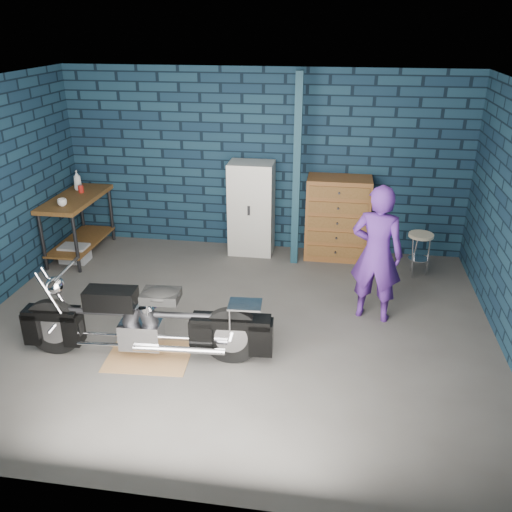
{
  "coord_description": "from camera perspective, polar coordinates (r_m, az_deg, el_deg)",
  "views": [
    {
      "loc": [
        1.12,
        -5.35,
        3.33
      ],
      "look_at": [
        0.24,
        0.3,
        0.79
      ],
      "focal_mm": 38.0,
      "sensor_mm": 36.0,
      "label": 1
    }
  ],
  "objects": [
    {
      "name": "person",
      "position": [
        6.39,
        12.59,
        0.21
      ],
      "size": [
        0.68,
        0.53,
        1.65
      ],
      "primitive_type": "imported",
      "rotation": [
        0.0,
        0.0,
        2.9
      ],
      "color": "#4B217D",
      "rests_on": "ground"
    },
    {
      "name": "shop_stool",
      "position": [
        7.83,
        16.75,
        0.14
      ],
      "size": [
        0.41,
        0.41,
        0.62
      ],
      "primitive_type": null,
      "rotation": [
        0.0,
        0.0,
        -0.25
      ],
      "color": "#BEAE90",
      "rests_on": "ground"
    },
    {
      "name": "bottle",
      "position": [
        8.71,
        -18.3,
        7.6
      ],
      "size": [
        0.14,
        0.14,
        0.3
      ],
      "primitive_type": "imported",
      "rotation": [
        0.0,
        0.0,
        0.27
      ],
      "color": "gray",
      "rests_on": "workbench"
    },
    {
      "name": "room_walls",
      "position": [
        6.18,
        -1.85,
        10.55
      ],
      "size": [
        6.02,
        5.01,
        2.71
      ],
      "color": "#0E2031",
      "rests_on": "ground"
    },
    {
      "name": "storage_bin",
      "position": [
        8.43,
        -18.54,
        0.25
      ],
      "size": [
        0.4,
        0.28,
        0.25
      ],
      "primitive_type": "cube",
      "color": "gray",
      "rests_on": "ground"
    },
    {
      "name": "drip_mat",
      "position": [
        5.99,
        -11.19,
        -10.3
      ],
      "size": [
        0.92,
        0.71,
        0.01
      ],
      "primitive_type": "cube",
      "rotation": [
        0.0,
        0.0,
        0.06
      ],
      "color": "olive",
      "rests_on": "ground"
    },
    {
      "name": "mug_red",
      "position": [
        8.58,
        -17.95,
        6.73
      ],
      "size": [
        0.1,
        0.1,
        0.11
      ],
      "primitive_type": "cylinder",
      "rotation": [
        0.0,
        0.0,
        -0.29
      ],
      "color": "maroon",
      "rests_on": "workbench"
    },
    {
      "name": "ground",
      "position": [
        6.4,
        -2.54,
        -7.45
      ],
      "size": [
        6.0,
        6.0,
        0.0
      ],
      "primitive_type": "plane",
      "color": "#4B4946",
      "rests_on": "ground"
    },
    {
      "name": "cup_a",
      "position": [
        8.04,
        -19.73,
        5.34
      ],
      "size": [
        0.15,
        0.15,
        0.1
      ],
      "primitive_type": "imported",
      "rotation": [
        0.0,
        0.0,
        0.16
      ],
      "color": "#BEAE90",
      "rests_on": "workbench"
    },
    {
      "name": "support_post",
      "position": [
        7.59,
        4.31,
        8.71
      ],
      "size": [
        0.1,
        0.1,
        2.7
      ],
      "primitive_type": "cube",
      "color": "#132F3C",
      "rests_on": "ground"
    },
    {
      "name": "locker",
      "position": [
        8.12,
        -0.49,
        5.02
      ],
      "size": [
        0.65,
        0.47,
        1.4
      ],
      "primitive_type": "cube",
      "color": "beige",
      "rests_on": "ground"
    },
    {
      "name": "motorcycle",
      "position": [
        5.74,
        -11.57,
        -6.24
      ],
      "size": [
        2.28,
        0.75,
        0.99
      ],
      "primitive_type": null,
      "rotation": [
        0.0,
        0.0,
        0.06
      ],
      "color": "black",
      "rests_on": "ground"
    },
    {
      "name": "workbench",
      "position": [
        8.55,
        -18.14,
        3.03
      ],
      "size": [
        0.6,
        1.4,
        0.91
      ],
      "primitive_type": "cube",
      "color": "brown",
      "rests_on": "ground"
    },
    {
      "name": "tool_chest",
      "position": [
        8.06,
        8.57,
        3.91
      ],
      "size": [
        0.92,
        0.51,
        1.23
      ],
      "primitive_type": "cube",
      "color": "brown",
      "rests_on": "ground"
    }
  ]
}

